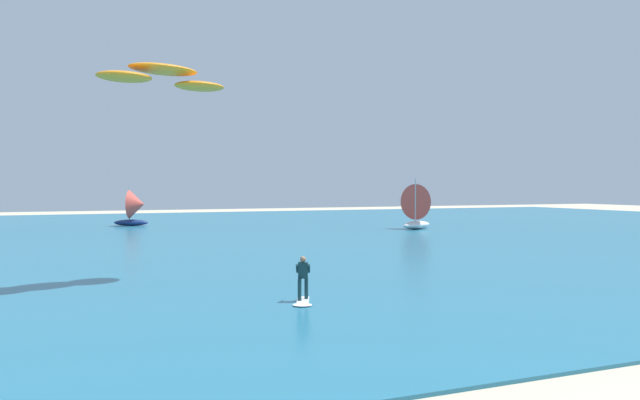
{
  "coord_description": "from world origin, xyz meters",
  "views": [
    {
      "loc": [
        -10.45,
        -5.71,
        4.37
      ],
      "look_at": [
        -0.65,
        17.58,
        3.81
      ],
      "focal_mm": 34.63,
      "sensor_mm": 36.0,
      "label": 1
    }
  ],
  "objects_px": {
    "kitesurfer": "(303,286)",
    "sailboat_anchored_offshore": "(420,206)",
    "sailboat_heeled_over": "(136,207)",
    "kite": "(163,77)"
  },
  "relations": [
    {
      "from": "kitesurfer",
      "to": "sailboat_heeled_over",
      "type": "height_order",
      "value": "sailboat_heeled_over"
    },
    {
      "from": "kite",
      "to": "sailboat_heeled_over",
      "type": "height_order",
      "value": "kite"
    },
    {
      "from": "kitesurfer",
      "to": "sailboat_anchored_offshore",
      "type": "xyz_separation_m",
      "value": [
        25.09,
        32.09,
        1.71
      ]
    },
    {
      "from": "kitesurfer",
      "to": "sailboat_heeled_over",
      "type": "bearing_deg",
      "value": 90.93
    },
    {
      "from": "sailboat_heeled_over",
      "to": "kitesurfer",
      "type": "bearing_deg",
      "value": -89.07
    },
    {
      "from": "sailboat_heeled_over",
      "to": "sailboat_anchored_offshore",
      "type": "distance_m",
      "value": 30.3
    },
    {
      "from": "sailboat_heeled_over",
      "to": "sailboat_anchored_offshore",
      "type": "xyz_separation_m",
      "value": [
        25.86,
        -15.78,
        0.33
      ]
    },
    {
      "from": "kite",
      "to": "sailboat_anchored_offshore",
      "type": "xyz_separation_m",
      "value": [
        28.98,
        24.79,
        -6.89
      ]
    },
    {
      "from": "kite",
      "to": "kitesurfer",
      "type": "bearing_deg",
      "value": -61.93
    },
    {
      "from": "sailboat_heeled_over",
      "to": "sailboat_anchored_offshore",
      "type": "bearing_deg",
      "value": -31.38
    }
  ]
}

